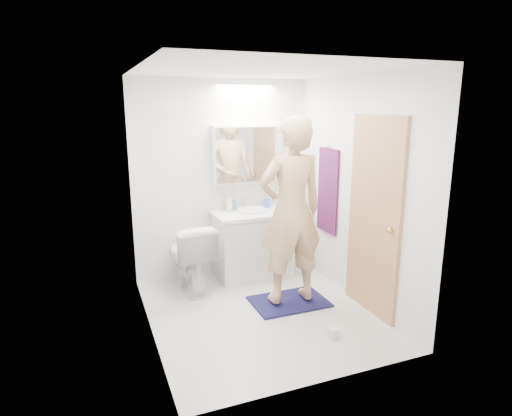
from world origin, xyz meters
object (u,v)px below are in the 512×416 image
soap_bottle_a (229,202)px  toilet_paper_roll (333,333)px  toothbrush_cup (267,204)px  toilet (189,256)px  vanity_cabinet (253,246)px  soap_bottle_b (233,204)px  medicine_cabinet (247,154)px  person (291,211)px

soap_bottle_a → toilet_paper_roll: size_ratio=2.04×
soap_bottle_a → toothbrush_cup: 0.51m
toilet → toilet_paper_roll: (0.96, -1.56, -0.35)m
toothbrush_cup → vanity_cabinet: bearing=-147.9°
soap_bottle_b → toilet_paper_roll: size_ratio=1.43×
vanity_cabinet → toilet_paper_roll: vanity_cabinet is taller
soap_bottle_b → toothbrush_cup: (0.44, -0.02, -0.03)m
toilet_paper_roll → soap_bottle_b: bearing=100.1°
medicine_cabinet → soap_bottle_b: size_ratio=5.61×
soap_bottle_a → toilet_paper_roll: 2.07m
person → vanity_cabinet: bearing=-84.2°
toilet_paper_roll → person: bearing=94.0°
vanity_cabinet → soap_bottle_b: bearing=136.1°
medicine_cabinet → person: bearing=-86.1°
medicine_cabinet → soap_bottle_a: medicine_cabinet is taller
toilet → toilet_paper_roll: 1.87m
vanity_cabinet → toothbrush_cup: 0.57m
person → toilet: bearing=-39.7°
medicine_cabinet → toilet_paper_roll: medicine_cabinet is taller
soap_bottle_b → toothbrush_cup: soap_bottle_b is taller
vanity_cabinet → soap_bottle_a: (-0.25, 0.15, 0.54)m
person → soap_bottle_a: (-0.34, 1.02, -0.09)m
toilet → soap_bottle_a: size_ratio=3.55×
medicine_cabinet → toothbrush_cup: bearing=-11.6°
person → soap_bottle_b: bearing=-75.3°
soap_bottle_b → toothbrush_cup: 0.44m
vanity_cabinet → medicine_cabinet: bearing=86.7°
medicine_cabinet → toilet: size_ratio=1.10×
person → soap_bottle_b: 1.10m
vanity_cabinet → medicine_cabinet: size_ratio=1.02×
medicine_cabinet → soap_bottle_b: bearing=-171.4°
medicine_cabinet → toilet_paper_roll: bearing=-86.1°
vanity_cabinet → toilet_paper_roll: (0.14, -1.68, -0.34)m
person → toilet_paper_roll: person is taller
soap_bottle_a → toothbrush_cup: size_ratio=2.10×
toothbrush_cup → toilet_paper_roll: bearing=-93.5°
toilet → soap_bottle_a: 0.83m
medicine_cabinet → person: person is taller
vanity_cabinet → soap_bottle_a: 0.62m
toilet → medicine_cabinet: bearing=-163.8°
soap_bottle_b → toilet_paper_roll: (0.33, -1.86, -0.85)m
soap_bottle_a → toothbrush_cup: soap_bottle_a is taller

